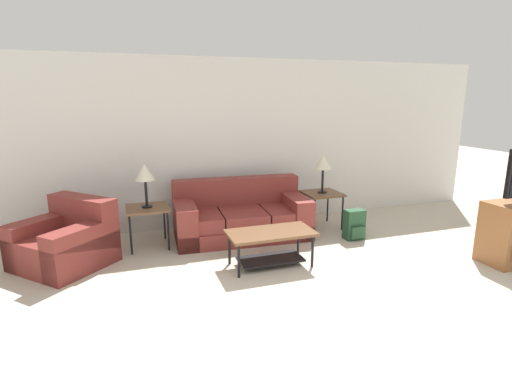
% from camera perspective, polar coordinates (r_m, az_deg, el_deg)
% --- Properties ---
extents(ground_plane, '(24.00, 24.00, 0.00)m').
position_cam_1_polar(ground_plane, '(3.47, 16.20, -22.63)').
color(ground_plane, beige).
extents(wall_back, '(9.06, 0.06, 2.60)m').
position_cam_1_polar(wall_back, '(6.37, -3.11, 6.98)').
color(wall_back, silver).
rests_on(wall_back, ground_plane).
extents(couch, '(1.98, 1.09, 0.82)m').
position_cam_1_polar(couch, '(5.90, -2.19, -3.54)').
color(couch, maroon).
rests_on(couch, ground_plane).
extents(armchair, '(1.33, 1.33, 0.80)m').
position_cam_1_polar(armchair, '(5.42, -25.50, -6.51)').
color(armchair, maroon).
rests_on(armchair, ground_plane).
extents(coffee_table, '(1.05, 0.53, 0.44)m').
position_cam_1_polar(coffee_table, '(4.86, 2.10, -6.94)').
color(coffee_table, brown).
rests_on(coffee_table, ground_plane).
extents(side_table_left, '(0.56, 0.55, 0.56)m').
position_cam_1_polar(side_table_left, '(5.61, -15.26, -2.63)').
color(side_table_left, brown).
rests_on(side_table_left, ground_plane).
extents(side_table_right, '(0.56, 0.55, 0.56)m').
position_cam_1_polar(side_table_right, '(6.32, 9.40, -0.54)').
color(side_table_right, brown).
rests_on(side_table_right, ground_plane).
extents(table_lamp_left, '(0.26, 0.26, 0.59)m').
position_cam_1_polar(table_lamp_left, '(5.49, -15.59, 2.57)').
color(table_lamp_left, black).
rests_on(table_lamp_left, side_table_left).
extents(table_lamp_right, '(0.26, 0.26, 0.59)m').
position_cam_1_polar(table_lamp_right, '(6.21, 9.58, 4.09)').
color(table_lamp_right, black).
rests_on(table_lamp_right, side_table_right).
extents(backpack, '(0.28, 0.25, 0.44)m').
position_cam_1_polar(backpack, '(5.95, 13.88, -4.59)').
color(backpack, '#23472D').
rests_on(backpack, ground_plane).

